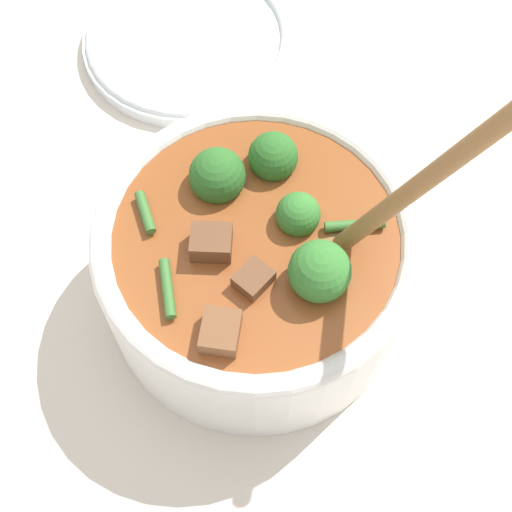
# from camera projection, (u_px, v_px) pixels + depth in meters

# --- Properties ---
(ground_plane) EXTENTS (4.00, 4.00, 0.00)m
(ground_plane) POSITION_uv_depth(u_px,v_px,m) (256.00, 294.00, 0.55)
(ground_plane) COLOR silver
(stew_bowl) EXTENTS (0.26, 0.22, 0.27)m
(stew_bowl) POSITION_uv_depth(u_px,v_px,m) (257.00, 260.00, 0.50)
(stew_bowl) COLOR white
(stew_bowl) RESTS_ON ground_plane
(empty_plate) EXTENTS (0.20, 0.20, 0.02)m
(empty_plate) POSITION_uv_depth(u_px,v_px,m) (189.00, 39.00, 0.66)
(empty_plate) COLOR white
(empty_plate) RESTS_ON ground_plane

